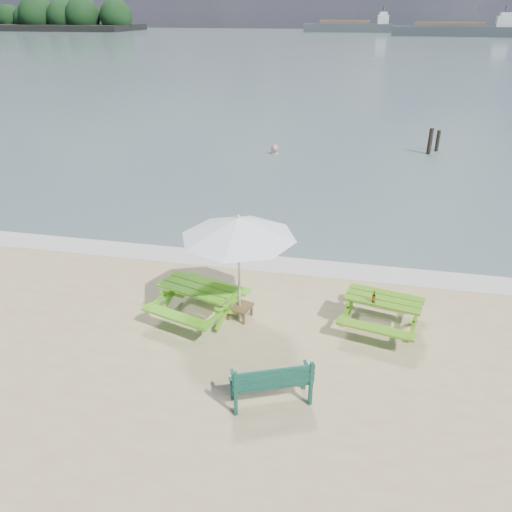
% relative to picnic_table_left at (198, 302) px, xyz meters
% --- Properties ---
extents(sea, '(300.00, 300.00, 0.00)m').
position_rel_picnic_table_left_xyz_m(sea, '(1.27, 83.07, -0.35)').
color(sea, slate).
rests_on(sea, ground).
extents(foam_strip, '(22.00, 0.90, 0.01)m').
position_rel_picnic_table_left_xyz_m(foam_strip, '(1.27, 2.67, -0.35)').
color(foam_strip, silver).
rests_on(foam_strip, ground).
extents(picnic_table_left, '(1.99, 2.10, 0.74)m').
position_rel_picnic_table_left_xyz_m(picnic_table_left, '(0.00, 0.00, 0.00)').
color(picnic_table_left, '#54AE1A').
rests_on(picnic_table_left, ground).
extents(picnic_table_right, '(1.77, 1.90, 0.70)m').
position_rel_picnic_table_left_xyz_m(picnic_table_right, '(3.70, 0.37, -0.02)').
color(picnic_table_right, '#549516').
rests_on(picnic_table_right, ground).
extents(park_bench, '(1.37, 0.90, 0.80)m').
position_rel_picnic_table_left_xyz_m(park_bench, '(1.91, -2.15, -0.11)').
color(park_bench, '#0E3E30').
rests_on(park_bench, ground).
extents(side_table, '(0.55, 0.55, 0.30)m').
position_rel_picnic_table_left_xyz_m(side_table, '(0.84, 0.15, -0.20)').
color(side_table, brown).
rests_on(side_table, ground).
extents(patio_umbrella, '(2.75, 2.75, 2.25)m').
position_rel_picnic_table_left_xyz_m(patio_umbrella, '(0.84, 0.15, 1.69)').
color(patio_umbrella, silver).
rests_on(patio_umbrella, ground).
extents(beer_bottle, '(0.06, 0.06, 0.25)m').
position_rel_picnic_table_left_xyz_m(beer_bottle, '(3.49, 0.17, 0.43)').
color(beer_bottle, brown).
rests_on(beer_bottle, picnic_table_right).
extents(swimmer, '(0.76, 0.62, 1.78)m').
position_rel_picnic_table_left_xyz_m(swimmer, '(-0.66, 13.16, -0.82)').
color(swimmer, tan).
rests_on(swimmer, ground).
extents(mooring_pilings, '(0.57, 0.77, 1.34)m').
position_rel_picnic_table_left_xyz_m(mooring_pilings, '(6.16, 14.76, 0.07)').
color(mooring_pilings, black).
rests_on(mooring_pilings, ground).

